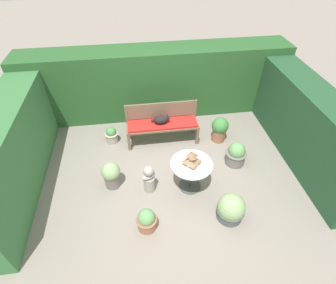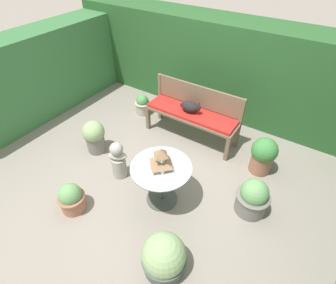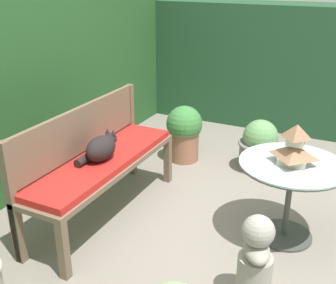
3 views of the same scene
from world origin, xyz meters
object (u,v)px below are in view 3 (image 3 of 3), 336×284
(cat, at_px, (101,148))
(garden_bust, at_px, (255,262))
(potted_plant_hedge_corner, at_px, (260,147))
(potted_plant_table_near, at_px, (184,132))
(patio_table, at_px, (291,179))
(garden_bench, at_px, (103,166))
(pagoda_birdhouse, at_px, (295,147))

(cat, bearing_deg, garden_bust, -107.59)
(potted_plant_hedge_corner, bearing_deg, potted_plant_table_near, 99.56)
(cat, bearing_deg, patio_table, -76.08)
(garden_bench, height_order, potted_plant_table_near, potted_plant_table_near)
(cat, relative_size, patio_table, 0.52)
(patio_table, height_order, potted_plant_hedge_corner, patio_table)
(cat, xyz_separation_m, potted_plant_hedge_corner, (1.45, -0.90, -0.38))
(garden_bust, bearing_deg, pagoda_birdhouse, -25.77)
(garden_bench, height_order, cat, cat)
(patio_table, height_order, pagoda_birdhouse, pagoda_birdhouse)
(garden_bench, relative_size, patio_table, 2.07)
(garden_bench, relative_size, pagoda_birdhouse, 5.39)
(pagoda_birdhouse, height_order, potted_plant_hedge_corner, pagoda_birdhouse)
(garden_bust, xyz_separation_m, potted_plant_hedge_corner, (1.84, 0.46, -0.05))
(potted_plant_hedge_corner, distance_m, potted_plant_table_near, 0.79)
(potted_plant_table_near, bearing_deg, patio_table, -126.30)
(potted_plant_table_near, bearing_deg, cat, 174.74)
(pagoda_birdhouse, height_order, potted_plant_table_near, pagoda_birdhouse)
(potted_plant_hedge_corner, xyz_separation_m, potted_plant_table_near, (-0.13, 0.78, 0.07))
(garden_bench, bearing_deg, garden_bust, -107.18)
(garden_bench, bearing_deg, potted_plant_hedge_corner, -32.50)
(pagoda_birdhouse, xyz_separation_m, garden_bust, (-0.78, 0.03, -0.45))
(patio_table, bearing_deg, potted_plant_table_near, 53.70)
(garden_bench, distance_m, potted_plant_hedge_corner, 1.70)
(patio_table, xyz_separation_m, potted_plant_hedge_corner, (1.07, 0.50, -0.25))
(cat, distance_m, patio_table, 1.45)
(garden_bench, xyz_separation_m, potted_plant_hedge_corner, (1.42, -0.91, -0.21))
(patio_table, height_order, garden_bust, patio_table)
(garden_bust, height_order, potted_plant_hedge_corner, garden_bust)
(garden_bench, distance_m, cat, 0.17)
(garden_bust, relative_size, potted_plant_table_near, 1.03)
(pagoda_birdhouse, relative_size, garden_bust, 0.48)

